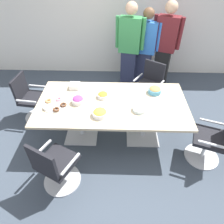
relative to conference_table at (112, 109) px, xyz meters
The scene contains 17 objects.
ground_plane 0.63m from the conference_table, ahead, with size 10.00×10.00×0.01m, color #3D4754.
back_wall 2.52m from the conference_table, 90.00° to the left, with size 8.00×0.10×2.80m, color white.
conference_table is the anchor object (origin of this frame).
office_chair_0 1.26m from the conference_table, 53.32° to the left, with size 0.75×0.75×0.91m.
office_chair_1 1.62m from the conference_table, 163.46° to the left, with size 0.60×0.60×0.91m.
office_chair_2 1.26m from the conference_table, 126.39° to the right, with size 0.73×0.73×0.91m.
office_chair_3 1.63m from the conference_table, 16.95° to the right, with size 0.69×0.69×0.91m.
person_standing_0 1.69m from the conference_table, 78.80° to the left, with size 0.61×0.31×1.87m.
person_standing_1 1.88m from the conference_table, 68.79° to the left, with size 0.61×0.32×1.75m.
person_standing_2 2.04m from the conference_table, 57.32° to the left, with size 0.60×0.36×1.88m.
snack_bowl_chips_yellow 0.40m from the conference_table, 117.83° to the right, with size 0.22×0.22×0.11m.
snack_bowl_cookies 0.79m from the conference_table, 22.40° to the left, with size 0.22×0.22×0.11m.
snack_bowl_candy_mix 0.57m from the conference_table, behind, with size 0.19×0.19×0.12m.
snack_bowl_chips_orange 0.27m from the conference_table, 138.41° to the left, with size 0.18×0.18×0.09m.
donut_platter 0.91m from the conference_table, behind, with size 0.38×0.38×0.04m.
plate_stack 0.49m from the conference_table, 23.34° to the right, with size 0.21×0.21×0.05m.
napkin_pile 0.79m from the conference_table, 148.96° to the left, with size 0.17×0.17×0.08m, color white.
Camera 1 is at (0.08, -2.55, 2.73)m, focal length 32.30 mm.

